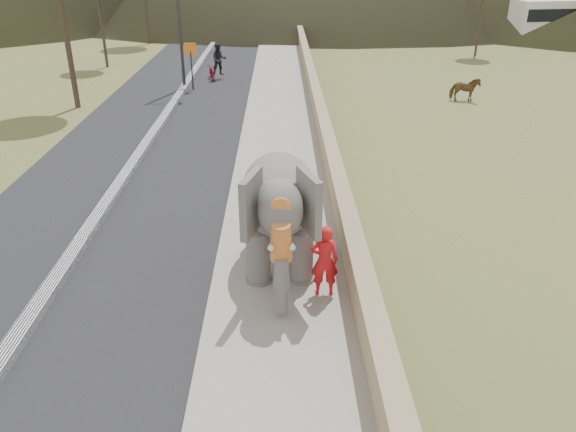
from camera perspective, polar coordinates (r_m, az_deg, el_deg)
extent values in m
plane|color=olive|center=(13.95, -0.91, -3.70)|extent=(160.00, 160.00, 0.00)
cube|color=black|center=(23.72, -13.23, 8.33)|extent=(7.00, 120.00, 0.03)
cube|color=black|center=(23.69, -13.25, 8.55)|extent=(0.35, 120.00, 0.22)
cube|color=#9E9687|center=(23.16, -0.93, 8.75)|extent=(3.00, 120.00, 0.15)
cube|color=tan|center=(23.08, 3.22, 9.88)|extent=(0.30, 120.00, 1.10)
cylinder|color=#2B2A2F|center=(30.37, -11.08, 19.96)|extent=(0.16, 0.16, 8.00)
cylinder|color=#2D2D33|center=(30.39, -9.74, 14.33)|extent=(0.08, 0.08, 2.00)
cube|color=orange|center=(30.20, -9.90, 16.37)|extent=(0.60, 0.05, 0.60)
imported|color=brown|center=(29.07, 17.51, 12.15)|extent=(1.44, 0.81, 1.15)
imported|color=silver|center=(52.53, 19.95, 17.66)|extent=(4.24, 1.72, 1.44)
imported|color=red|center=(11.72, 3.73, -4.56)|extent=(0.59, 0.39, 1.62)
imported|color=maroon|center=(32.90, -7.76, 14.34)|extent=(0.94, 1.79, 0.90)
imported|color=black|center=(32.72, -7.02, 15.51)|extent=(0.96, 0.82, 1.74)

